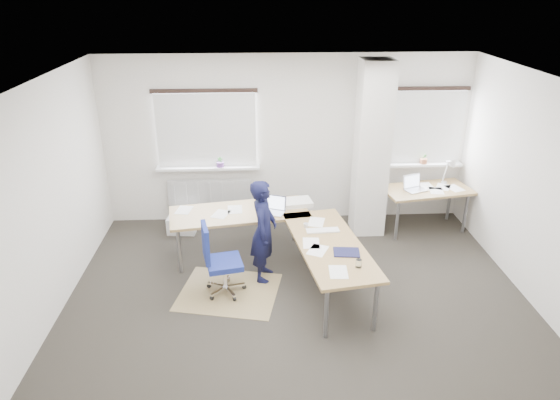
{
  "coord_description": "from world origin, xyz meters",
  "views": [
    {
      "loc": [
        -0.5,
        -5.41,
        3.82
      ],
      "look_at": [
        -0.19,
        0.9,
        1.03
      ],
      "focal_mm": 32.0,
      "sensor_mm": 36.0,
      "label": 1
    }
  ],
  "objects_px": {
    "desk_main": "(284,228)",
    "desk_side": "(427,191)",
    "person": "(264,231)",
    "task_chair": "(222,274)"
  },
  "relations": [
    {
      "from": "person",
      "to": "task_chair",
      "type": "bearing_deg",
      "value": 132.92
    },
    {
      "from": "task_chair",
      "to": "desk_main",
      "type": "bearing_deg",
      "value": 17.9
    },
    {
      "from": "desk_side",
      "to": "person",
      "type": "height_order",
      "value": "person"
    },
    {
      "from": "desk_side",
      "to": "task_chair",
      "type": "distance_m",
      "value": 3.68
    },
    {
      "from": "desk_side",
      "to": "task_chair",
      "type": "relative_size",
      "value": 1.48
    },
    {
      "from": "desk_main",
      "to": "desk_side",
      "type": "height_order",
      "value": "desk_side"
    },
    {
      "from": "desk_side",
      "to": "desk_main",
      "type": "bearing_deg",
      "value": -163.18
    },
    {
      "from": "desk_main",
      "to": "task_chair",
      "type": "height_order",
      "value": "task_chair"
    },
    {
      "from": "desk_side",
      "to": "person",
      "type": "distance_m",
      "value": 3.0
    },
    {
      "from": "desk_side",
      "to": "task_chair",
      "type": "height_order",
      "value": "desk_side"
    }
  ]
}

